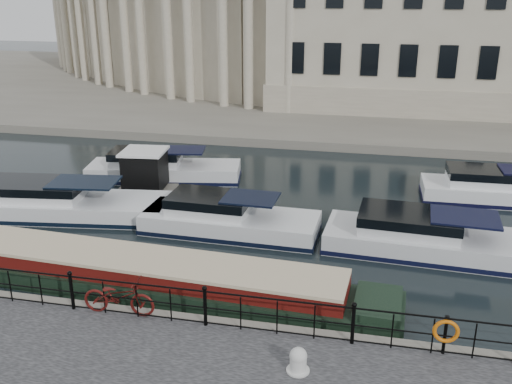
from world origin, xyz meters
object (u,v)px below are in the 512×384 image
life_ring_post (446,332)px  narrowboat (140,280)px  bicycle (119,296)px  mooring_bollard (298,360)px  harbour_hut (145,174)px

life_ring_post → narrowboat: 9.58m
bicycle → narrowboat: (-0.39, 2.30, -0.74)m
life_ring_post → bicycle: bearing=179.7°
mooring_bollard → harbour_hut: 15.62m
bicycle → harbour_hut: harbour_hut is taller
life_ring_post → narrowboat: bearing=165.7°
bicycle → narrowboat: bicycle is taller
narrowboat → harbour_hut: (-3.47, 8.83, 0.59)m
life_ring_post → narrowboat: life_ring_post is taller
bicycle → life_ring_post: (8.86, -0.05, 0.13)m
mooring_bollard → life_ring_post: size_ratio=0.60×
harbour_hut → bicycle: bearing=-76.9°
life_ring_post → mooring_bollard: bearing=-157.8°
life_ring_post → harbour_hut: harbour_hut is taller
mooring_bollard → narrowboat: size_ratio=0.04×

